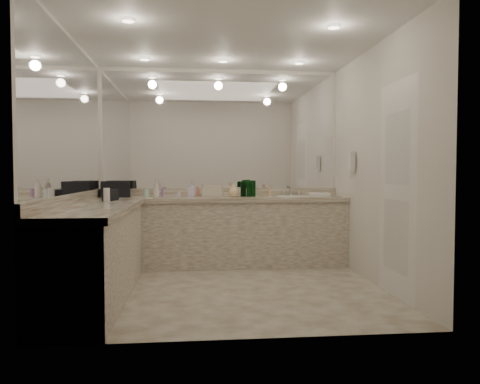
{
  "coord_description": "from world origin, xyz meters",
  "views": [
    {
      "loc": [
        -0.38,
        -4.84,
        1.22
      ],
      "look_at": [
        0.15,
        0.4,
        1.0
      ],
      "focal_mm": 35.0,
      "sensor_mm": 36.0,
      "label": 1
    }
  ],
  "objects": [
    {
      "name": "green_bottle_3",
      "position": [
        0.28,
        1.3,
        1.0
      ],
      "size": [
        0.06,
        0.06,
        0.19
      ],
      "primitive_type": "cylinder",
      "color": "#094513",
      "rests_on": "vanity_back_top"
    },
    {
      "name": "lotion_left",
      "position": [
        -1.3,
        0.29,
        0.98
      ],
      "size": [
        0.07,
        0.07,
        0.16
      ],
      "primitive_type": "cylinder",
      "color": "white",
      "rests_on": "vanity_left_top"
    },
    {
      "name": "amenity_bottle_1",
      "position": [
        -0.77,
        1.32,
        0.96
      ],
      "size": [
        0.04,
        0.04,
        0.11
      ],
      "primitive_type": "cylinder",
      "color": "#9966B2",
      "rests_on": "vanity_back_top"
    },
    {
      "name": "wall_left",
      "position": [
        -1.6,
        0.0,
        1.3
      ],
      "size": [
        0.02,
        3.0,
        2.6
      ],
      "primitive_type": "cube",
      "color": "silver",
      "rests_on": "floor"
    },
    {
      "name": "soap_bottle_a",
      "position": [
        -0.85,
        1.29,
        1.01
      ],
      "size": [
        0.11,
        0.11,
        0.23
      ],
      "primitive_type": "imported",
      "rotation": [
        0.0,
        0.0,
        -0.22
      ],
      "color": "beige",
      "rests_on": "vanity_back_top"
    },
    {
      "name": "door",
      "position": [
        1.59,
        -0.5,
        1.05
      ],
      "size": [
        0.02,
        0.82,
        2.1
      ],
      "primitive_type": "cube",
      "color": "white",
      "rests_on": "wall_right"
    },
    {
      "name": "black_bag_spill",
      "position": [
        -1.3,
        0.52,
        0.96
      ],
      "size": [
        0.15,
        0.25,
        0.13
      ],
      "primitive_type": "cube",
      "rotation": [
        0.0,
        0.0,
        -0.2
      ],
      "color": "black",
      "rests_on": "vanity_left_top"
    },
    {
      "name": "vanity_left_base",
      "position": [
        -1.3,
        -0.3,
        0.42
      ],
      "size": [
        0.6,
        2.4,
        0.84
      ],
      "primitive_type": "cube",
      "color": "beige",
      "rests_on": "floor"
    },
    {
      "name": "green_bottle_1",
      "position": [
        0.41,
        1.2,
        1.01
      ],
      "size": [
        0.07,
        0.07,
        0.21
      ],
      "primitive_type": "cylinder",
      "color": "#094513",
      "rests_on": "vanity_back_top"
    },
    {
      "name": "soap_bottle_c",
      "position": [
        0.15,
        1.18,
        0.99
      ],
      "size": [
        0.17,
        0.17,
        0.17
      ],
      "primitive_type": "imported",
      "rotation": [
        0.0,
        0.0,
        0.36
      ],
      "color": "beige",
      "rests_on": "vanity_back_top"
    },
    {
      "name": "amenity_bottle_3",
      "position": [
        -1.26,
        1.35,
        0.95
      ],
      "size": [
        0.04,
        0.04,
        0.1
      ],
      "primitive_type": "cylinder",
      "color": "silver",
      "rests_on": "vanity_back_top"
    },
    {
      "name": "floor",
      "position": [
        0.0,
        0.0,
        0.0
      ],
      "size": [
        3.2,
        3.2,
        0.0
      ],
      "primitive_type": "plane",
      "color": "beige",
      "rests_on": "ground"
    },
    {
      "name": "vanity_back_top",
      "position": [
        0.0,
        1.19,
        0.87
      ],
      "size": [
        3.2,
        0.64,
        0.06
      ],
      "primitive_type": "cube",
      "color": "beige",
      "rests_on": "vanity_back_base"
    },
    {
      "name": "green_bottle_2",
      "position": [
        0.28,
        1.23,
        0.99
      ],
      "size": [
        0.07,
        0.07,
        0.18
      ],
      "primitive_type": "cylinder",
      "color": "#094513",
      "rests_on": "vanity_back_top"
    },
    {
      "name": "amenity_bottle_7",
      "position": [
        -0.97,
        1.23,
        0.95
      ],
      "size": [
        0.07,
        0.07,
        0.1
      ],
      "primitive_type": "cylinder",
      "color": "silver",
      "rests_on": "vanity_back_top"
    },
    {
      "name": "mirror_left",
      "position": [
        -1.59,
        0.0,
        1.77
      ],
      "size": [
        0.01,
        2.92,
        1.55
      ],
      "primitive_type": "cube",
      "color": "white",
      "rests_on": "wall_left"
    },
    {
      "name": "hand_towel",
      "position": [
        1.31,
        1.25,
        0.92
      ],
      "size": [
        0.29,
        0.21,
        0.04
      ],
      "primitive_type": "cube",
      "rotation": [
        0.0,
        0.0,
        -0.11
      ],
      "color": "white",
      "rests_on": "vanity_back_top"
    },
    {
      "name": "amenity_bottle_0",
      "position": [
        0.26,
        1.35,
        0.96
      ],
      "size": [
        0.06,
        0.06,
        0.11
      ],
      "primitive_type": "cylinder",
      "color": "white",
      "rests_on": "vanity_back_top"
    },
    {
      "name": "ceiling",
      "position": [
        0.0,
        0.0,
        2.6
      ],
      "size": [
        3.2,
        3.2,
        0.0
      ],
      "primitive_type": "plane",
      "color": "white",
      "rests_on": "floor"
    },
    {
      "name": "amenity_bottle_5",
      "position": [
        -0.56,
        1.34,
        0.93
      ],
      "size": [
        0.05,
        0.05,
        0.07
      ],
      "primitive_type": "cylinder",
      "color": "silver",
      "rests_on": "vanity_back_top"
    },
    {
      "name": "amenity_bottle_4",
      "position": [
        -1.3,
        1.19,
        0.94
      ],
      "size": [
        0.04,
        0.04,
        0.07
      ],
      "primitive_type": "cylinder",
      "color": "#E57F66",
      "rests_on": "vanity_back_top"
    },
    {
      "name": "soap_bottle_b",
      "position": [
        -0.39,
        1.22,
        1.0
      ],
      "size": [
        0.11,
        0.11,
        0.19
      ],
      "primitive_type": "imported",
      "rotation": [
        0.0,
        0.0,
        -0.32
      ],
      "color": "silver",
      "rests_on": "vanity_back_top"
    },
    {
      "name": "backsplash_back",
      "position": [
        0.0,
        1.48,
        0.95
      ],
      "size": [
        3.2,
        0.04,
        0.1
      ],
      "primitive_type": "cube",
      "color": "beige",
      "rests_on": "vanity_back_top"
    },
    {
      "name": "wall_right",
      "position": [
        1.6,
        0.0,
        1.3
      ],
      "size": [
        0.02,
        3.0,
        2.6
      ],
      "primitive_type": "cube",
      "color": "silver",
      "rests_on": "floor"
    },
    {
      "name": "sink",
      "position": [
        0.95,
        1.2,
        0.9
      ],
      "size": [
        0.44,
        0.44,
        0.03
      ],
      "primitive_type": "cylinder",
      "color": "white",
      "rests_on": "vanity_back_top"
    },
    {
      "name": "amenity_bottle_6",
      "position": [
        0.63,
        1.23,
        0.97
      ],
      "size": [
        0.04,
        0.04,
        0.14
      ],
      "primitive_type": "cylinder",
      "color": "#E0B28C",
      "rests_on": "vanity_back_top"
    },
    {
      "name": "wall_phone",
      "position": [
        1.56,
        0.7,
        1.35
      ],
      "size": [
        0.06,
        0.1,
        0.24
      ],
      "primitive_type": "cube",
      "color": "white",
      "rests_on": "wall_right"
    },
    {
      "name": "black_toiletry_bag",
      "position": [
        -1.36,
        1.25,
        1.0
      ],
      "size": [
        0.38,
        0.26,
        0.21
      ],
      "primitive_type": "cube",
      "rotation": [
        0.0,
        0.0,
        0.11
      ],
      "color": "black",
      "rests_on": "vanity_back_top"
    },
    {
      "name": "vanity_left_top",
      "position": [
        -1.29,
        -0.3,
        0.87
      ],
      "size": [
        0.64,
        2.42,
        0.06
      ],
      "primitive_type": "cube",
      "color": "beige",
      "rests_on": "vanity_left_base"
    },
    {
      "name": "mirror_back",
      "position": [
        0.0,
        1.49,
        1.77
      ],
      "size": [
        3.12,
        0.01,
        1.55
      ],
      "primitive_type": "cube",
      "color": "white",
      "rests_on": "wall_back"
    },
    {
      "name": "amenity_bottle_2",
      "position": [
        -0.31,
        1.32,
        0.96
      ],
      "size": [
        0.04,
        0.04,
        0.11
      ],
      "primitive_type": "cylinder",
      "color": "#E57F66",
      "rests_on": "vanity_back_top"
    },
    {
      "name": "green_bottle_0",
      "position": [
        0.35,
        1.2,
        1.0
      ],
      "size": [
        0.07,
        0.07,
        0.21
      ],
      "primitive_type": "cylinder",
      "color": "#094513",
      "rests_on": "vanity_back_top"
    },
    {
      "name": "faucet",
      "position": [
        0.95,
        1.41,
        0.97
      ],
      "size": [
        0.24,
        0.16,
        0.14
      ],
      "primitive_type": "cube",
      "color": "silver",
      "rests_on": "vanity_back_top"
    },
    {
      "name": "wall_back",
      "position": [
        0.0,
        1.5,
        1.3
      ],
      "size": [
        3.2,
        0.02,
        2.6
      ],
      "primitive_type": "cube",
      "color": "silver",
      "rests_on": "floor"
    },
    {
      "name": "backsplash_left",
      "position": [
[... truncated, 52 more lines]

